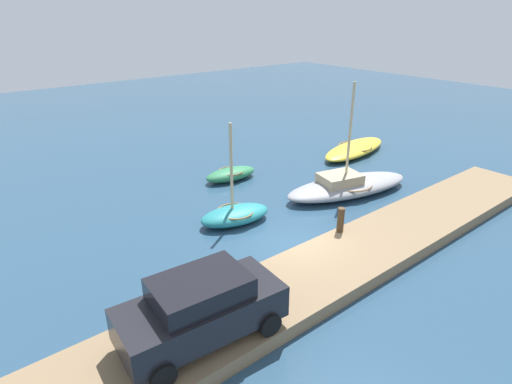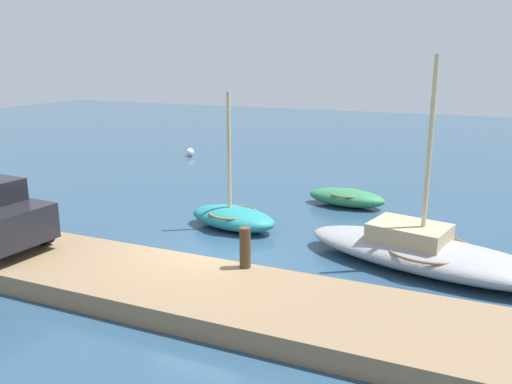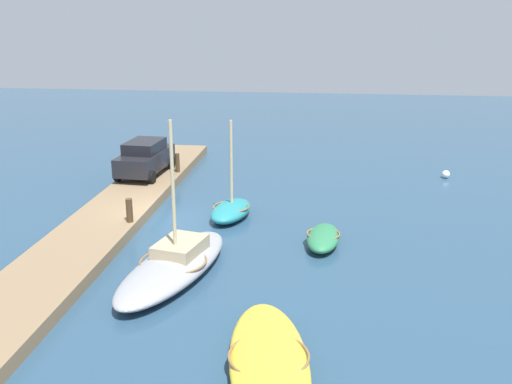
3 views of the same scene
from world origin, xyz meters
TOP-DOWN VIEW (x-y plane):
  - ground_plane at (0.00, 0.00)m, footprint 84.00×84.00m
  - dock_platform at (0.00, -2.14)m, footprint 25.45×2.96m
  - rowboat_teal at (-0.69, 2.88)m, footprint 3.25×2.02m
  - sailboat_grey at (5.32, 1.92)m, footprint 7.00×3.66m
  - dinghy_green at (1.95, 6.91)m, footprint 2.93×1.45m
  - motorboat_yellow at (10.50, 5.69)m, footprint 6.17×2.98m
  - mooring_post_west at (-6.29, -0.92)m, footprint 0.23×0.23m
  - mooring_post_mid_west at (1.51, -0.92)m, footprint 0.26×0.26m
  - parked_car at (-5.57, -2.44)m, footprint 4.34×2.30m
  - marker_buoy at (-8.50, 13.36)m, footprint 0.43×0.43m

SIDE VIEW (x-z plane):
  - ground_plane at x=0.00m, z-range 0.00..0.00m
  - marker_buoy at x=-8.50m, z-range 0.00..0.43m
  - dock_platform at x=0.00m, z-range 0.00..0.47m
  - motorboat_yellow at x=10.50m, z-range 0.01..0.62m
  - dinghy_green at x=1.95m, z-range 0.01..0.65m
  - rowboat_teal at x=-0.69m, z-range -1.77..2.55m
  - sailboat_grey at x=5.32m, z-range -2.24..3.13m
  - mooring_post_mid_west at x=1.51m, z-range 0.47..1.45m
  - mooring_post_west at x=-6.29m, z-range 0.47..1.47m
  - parked_car at x=-5.57m, z-range 0.49..2.29m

